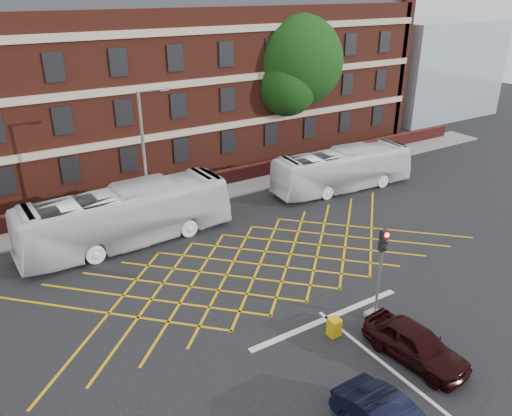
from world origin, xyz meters
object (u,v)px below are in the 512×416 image
car_maroon (415,344)px  street_lamp (148,184)px  traffic_light_near (379,283)px  bus_left (127,216)px  bus_right (343,169)px  deciduous_tree (296,68)px  utility_cabinet (334,327)px

car_maroon → street_lamp: street_lamp is taller
traffic_light_near → bus_left: bearing=118.4°
car_maroon → traffic_light_near: (0.65, 2.76, 1.04)m
bus_left → bus_right: (15.63, -0.18, -0.19)m
bus_right → deciduous_tree: bearing=-9.0°
utility_cabinet → bus_left: bearing=109.5°
bus_right → street_lamp: 13.93m
deciduous_tree → utility_cabinet: size_ratio=14.33×
deciduous_tree → street_lamp: (-15.96, -7.27, -4.46)m
utility_cabinet → deciduous_tree: bearing=57.6°
bus_right → car_maroon: (-9.51, -15.11, -0.75)m
bus_left → bus_right: bus_left is taller
street_lamp → utility_cabinet: (2.58, -13.83, -2.36)m
traffic_light_near → utility_cabinet: (-2.34, 0.01, -1.36)m
bus_left → car_maroon: bearing=-160.2°
street_lamp → utility_cabinet: 14.26m
utility_cabinet → street_lamp: bearing=100.6°
utility_cabinet → bus_right: bearing=47.8°
bus_left → traffic_light_near: traffic_light_near is taller
bus_left → utility_cabinet: bus_left is taller
bus_right → traffic_light_near: traffic_light_near is taller
car_maroon → traffic_light_near: bearing=71.3°
bus_right → deciduous_tree: 10.69m
traffic_light_near → bus_right: bearing=54.3°
traffic_light_near → utility_cabinet: bearing=179.7°
bus_left → utility_cabinet: (4.43, -12.51, -1.26)m
bus_right → car_maroon: size_ratio=2.48×
bus_right → car_maroon: bus_right is taller
bus_left → street_lamp: size_ratio=1.46×
bus_right → utility_cabinet: bearing=142.7°
traffic_light_near → street_lamp: (-4.92, 13.84, 0.99)m
bus_right → street_lamp: street_lamp is taller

